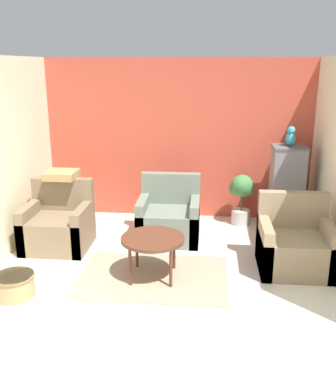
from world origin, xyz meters
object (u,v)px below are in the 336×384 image
Objects in this scene: birdcage at (286,189)px; parrot at (291,137)px; coffee_table at (153,241)px; armchair_right at (295,246)px; armchair_middle at (169,219)px; armchair_left at (58,226)px; potted_plant at (242,194)px; wicker_basket at (14,285)px.

birdcage is 0.78m from parrot.
coffee_table is 2.51× the size of parrot.
armchair_right is 1.73m from parrot.
armchair_middle is 2.08m from parrot.
armchair_left is at bearing -163.29° from birdcage.
coffee_table is at bearing -28.67° from armchair_left.
potted_plant is at bearing 109.87° from armchair_right.
parrot reaches higher than wicker_basket.
parrot is at bearing 35.53° from wicker_basket.
armchair_right is at bearing 17.05° from wicker_basket.
armchair_right is 1.59m from potted_plant.
potted_plant is (-0.54, 1.48, 0.19)m from armchair_right.
birdcage is at bearing 35.50° from wicker_basket.
armchair_left is 1.00× the size of armchair_middle.
armchair_middle is (0.08, 1.19, -0.16)m from coffee_table.
parrot is at bearing 85.84° from armchair_right.
birdcage is at bearing -90.00° from parrot.
coffee_table is 1.58m from armchair_left.
birdcage is 4.37× the size of parrot.
birdcage is 2.88× the size of wicker_basket.
parrot is at bearing -14.33° from potted_plant.
armchair_right is 0.70× the size of birdcage.
armchair_middle is 3.07× the size of parrot.
armchair_left is 1.52m from armchair_middle.
armchair_right is 1.36m from birdcage.
coffee_table is 0.82× the size of armchair_left.
potted_plant is (1.05, 0.68, 0.19)m from armchair_middle.
parrot is at bearing 17.04° from armchair_middle.
wicker_basket is (-0.03, -1.32, -0.16)m from armchair_left.
armchair_right is at bearing -70.13° from potted_plant.
armchair_middle is at bearing 49.55° from wicker_basket.
armchair_left reaches higher than potted_plant.
armchair_middle is at bearing -162.96° from parrot.
armchair_right is at bearing -7.05° from armchair_left.
armchair_right is at bearing -26.99° from armchair_middle.
coffee_table is 1.66× the size of wicker_basket.
wicker_basket is (-3.17, -2.27, -1.27)m from parrot.
parrot reaches higher than armchair_middle.
birdcage is at bearing 16.71° from armchair_left.
coffee_table is 1.20m from armchair_middle.
armchair_middle is (-1.58, 0.81, 0.00)m from armchair_right.
birdcage is at bearing -14.54° from potted_plant.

